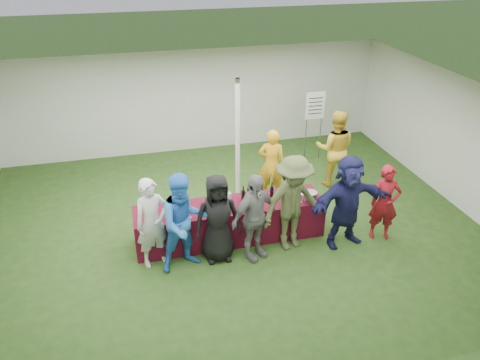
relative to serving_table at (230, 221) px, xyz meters
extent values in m
plane|color=#284719|center=(0.05, 0.39, -0.38)|extent=(60.00, 60.00, 0.00)
plane|color=white|center=(0.05, 4.39, 0.97)|extent=(10.00, 0.00, 10.00)
plane|color=white|center=(0.05, -3.61, 0.97)|extent=(10.00, 0.00, 10.00)
plane|color=white|center=(5.05, 0.39, 0.97)|extent=(0.00, 8.00, 8.00)
plane|color=white|center=(0.05, 0.39, 2.33)|extent=(10.00, 10.00, 0.00)
cylinder|color=silver|center=(0.55, 1.59, 0.98)|extent=(0.10, 0.10, 2.70)
cube|color=#550D1D|center=(0.00, 0.00, 0.00)|extent=(3.60, 0.80, 0.75)
cylinder|color=black|center=(0.29, 0.09, 0.48)|extent=(0.07, 0.07, 0.22)
cylinder|color=black|center=(0.29, 0.09, 0.64)|extent=(0.03, 0.03, 0.08)
cylinder|color=maroon|center=(0.29, 0.09, 0.69)|extent=(0.03, 0.03, 0.02)
cylinder|color=black|center=(0.42, 0.16, 0.48)|extent=(0.07, 0.07, 0.22)
cylinder|color=black|center=(0.42, 0.16, 0.64)|extent=(0.03, 0.03, 0.08)
cylinder|color=maroon|center=(0.42, 0.16, 0.69)|extent=(0.03, 0.03, 0.02)
cylinder|color=black|center=(0.57, 0.10, 0.48)|extent=(0.07, 0.07, 0.22)
cylinder|color=black|center=(0.57, 0.10, 0.64)|extent=(0.03, 0.03, 0.08)
cylinder|color=maroon|center=(0.57, 0.10, 0.69)|extent=(0.03, 0.03, 0.02)
cylinder|color=black|center=(0.66, 0.15, 0.48)|extent=(0.07, 0.07, 0.22)
cylinder|color=black|center=(0.66, 0.15, 0.64)|extent=(0.03, 0.03, 0.08)
cylinder|color=maroon|center=(0.66, 0.15, 0.69)|extent=(0.03, 0.03, 0.02)
cylinder|color=black|center=(0.86, 0.11, 0.48)|extent=(0.07, 0.07, 0.22)
cylinder|color=black|center=(0.86, 0.11, 0.64)|extent=(0.03, 0.03, 0.08)
cylinder|color=maroon|center=(0.86, 0.11, 0.69)|extent=(0.03, 0.03, 0.02)
cylinder|color=silver|center=(-1.39, -0.25, 0.38)|extent=(0.06, 0.06, 0.00)
cylinder|color=silver|center=(-1.39, -0.25, 0.42)|extent=(0.01, 0.01, 0.07)
cylinder|color=silver|center=(-1.39, -0.25, 0.50)|extent=(0.06, 0.06, 0.08)
cylinder|color=#420709|center=(-1.39, -0.25, 0.47)|extent=(0.05, 0.05, 0.02)
cylinder|color=silver|center=(-1.12, -0.28, 0.38)|extent=(0.06, 0.06, 0.00)
cylinder|color=silver|center=(-1.12, -0.28, 0.42)|extent=(0.01, 0.01, 0.07)
cylinder|color=silver|center=(-1.12, -0.28, 0.50)|extent=(0.06, 0.06, 0.08)
cylinder|color=#420709|center=(-1.12, -0.28, 0.47)|extent=(0.05, 0.05, 0.02)
cylinder|color=silver|center=(-0.80, -0.26, 0.38)|extent=(0.06, 0.06, 0.00)
cylinder|color=silver|center=(-0.80, -0.26, 0.42)|extent=(0.01, 0.01, 0.07)
cylinder|color=silver|center=(-0.80, -0.26, 0.50)|extent=(0.06, 0.06, 0.08)
cylinder|color=#420709|center=(-0.80, -0.26, 0.47)|extent=(0.05, 0.05, 0.02)
cylinder|color=silver|center=(-0.29, -0.29, 0.38)|extent=(0.06, 0.06, 0.00)
cylinder|color=silver|center=(-0.29, -0.29, 0.42)|extent=(0.01, 0.01, 0.07)
cylinder|color=silver|center=(-0.29, -0.29, 0.50)|extent=(0.06, 0.06, 0.08)
cylinder|color=#420709|center=(-0.29, -0.29, 0.47)|extent=(0.05, 0.05, 0.02)
cylinder|color=silver|center=(1.32, -0.23, 0.38)|extent=(0.06, 0.06, 0.00)
cylinder|color=silver|center=(1.32, -0.23, 0.42)|extent=(0.01, 0.01, 0.07)
cylinder|color=silver|center=(1.32, -0.23, 0.50)|extent=(0.06, 0.06, 0.08)
cylinder|color=#420709|center=(1.32, -0.23, 0.47)|extent=(0.05, 0.05, 0.02)
cylinder|color=silver|center=(0.02, 0.08, 0.47)|extent=(0.07, 0.07, 0.20)
cylinder|color=silver|center=(0.02, 0.08, 0.59)|extent=(0.03, 0.03, 0.03)
cube|color=white|center=(1.47, 0.05, 0.39)|extent=(0.25, 0.18, 0.03)
cylinder|color=slate|center=(1.52, -0.22, 0.46)|extent=(0.26, 0.26, 0.18)
cylinder|color=slate|center=(2.70, 3.02, 0.18)|extent=(0.02, 0.02, 1.10)
cylinder|color=slate|center=(3.10, 3.02, 0.18)|extent=(0.02, 0.02, 1.10)
cube|color=white|center=(2.90, 3.02, 1.07)|extent=(0.50, 0.02, 0.70)
cube|color=black|center=(2.90, 3.00, 1.27)|extent=(0.36, 0.01, 0.02)
cube|color=black|center=(2.90, 3.00, 1.17)|extent=(0.36, 0.01, 0.02)
cube|color=black|center=(2.90, 3.00, 1.07)|extent=(0.36, 0.01, 0.02)
cube|color=black|center=(2.90, 3.00, 0.97)|extent=(0.36, 0.01, 0.02)
cube|color=black|center=(2.90, 3.00, 0.88)|extent=(0.36, 0.01, 0.02)
imported|color=gold|center=(1.25, 1.36, 0.43)|extent=(0.69, 0.57, 1.61)
imported|color=gold|center=(2.84, 1.58, 0.53)|extent=(1.08, 0.98, 1.82)
imported|color=silver|center=(-1.47, -0.42, 0.47)|extent=(0.71, 0.57, 1.68)
imported|color=blue|center=(-0.94, -0.65, 0.54)|extent=(1.02, 0.87, 1.82)
imported|color=black|center=(-0.35, -0.55, 0.46)|extent=(0.82, 0.54, 1.68)
imported|color=slate|center=(0.28, -0.68, 0.47)|extent=(1.07, 0.81, 1.68)
imported|color=#464F2A|center=(1.05, -0.55, 0.56)|extent=(1.32, 0.92, 1.87)
imported|color=#191A47|center=(2.07, -0.68, 0.54)|extent=(1.75, 0.80, 1.82)
imported|color=maroon|center=(2.85, -0.68, 0.39)|extent=(0.64, 0.52, 1.53)
camera|label=1|loc=(-1.66, -7.37, 4.92)|focal=35.00mm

